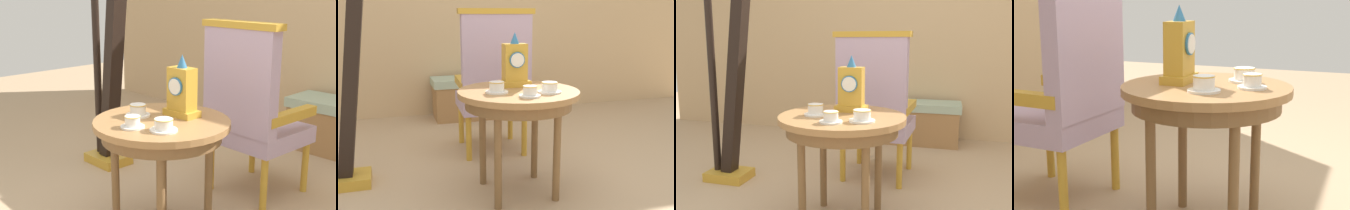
{
  "view_description": "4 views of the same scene",
  "coord_description": "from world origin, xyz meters",
  "views": [
    {
      "loc": [
        1.67,
        -1.57,
        1.34
      ],
      "look_at": [
        -0.08,
        0.15,
        0.71
      ],
      "focal_mm": 49.36,
      "sensor_mm": 36.0,
      "label": 1
    },
    {
      "loc": [
        -0.78,
        -2.13,
        1.1
      ],
      "look_at": [
        -0.08,
        0.15,
        0.55
      ],
      "focal_mm": 41.87,
      "sensor_mm": 36.0,
      "label": 2
    },
    {
      "loc": [
        0.54,
        -1.9,
        1.07
      ],
      "look_at": [
        -0.04,
        0.12,
        0.7
      ],
      "focal_mm": 38.9,
      "sensor_mm": 36.0,
      "label": 3
    },
    {
      "loc": [
        -2.0,
        -0.63,
        1.03
      ],
      "look_at": [
        -0.11,
        0.13,
        0.58
      ],
      "focal_mm": 53.24,
      "sensor_mm": 36.0,
      "label": 4
    }
  ],
  "objects": [
    {
      "name": "wall_back",
      "position": [
        0.0,
        2.25,
        1.4
      ],
      "size": [
        6.0,
        0.1,
        2.8
      ],
      "primitive_type": "cube",
      "color": "tan",
      "rests_on": "ground"
    },
    {
      "name": "side_table",
      "position": [
        -0.03,
        0.05,
        0.58
      ],
      "size": [
        0.73,
        0.73,
        0.65
      ],
      "color": "#9E7042",
      "rests_on": "ground"
    },
    {
      "name": "teacup_left",
      "position": [
        -0.17,
        0.01,
        0.69
      ],
      "size": [
        0.13,
        0.13,
        0.07
      ],
      "color": "white",
      "rests_on": "side_table"
    },
    {
      "name": "teacup_right",
      "position": [
        -0.03,
        -0.15,
        0.68
      ],
      "size": [
        0.12,
        0.12,
        0.06
      ],
      "color": "white",
      "rests_on": "side_table"
    },
    {
      "name": "teacup_center",
      "position": [
        0.12,
        -0.08,
        0.68
      ],
      "size": [
        0.14,
        0.14,
        0.06
      ],
      "color": "white",
      "rests_on": "side_table"
    },
    {
      "name": "mantel_clock",
      "position": [
        -0.01,
        0.18,
        0.79
      ],
      "size": [
        0.19,
        0.11,
        0.34
      ],
      "color": "gold",
      "rests_on": "side_table"
    },
    {
      "name": "armchair",
      "position": [
        0.02,
        0.78,
        0.59
      ],
      "size": [
        0.57,
        0.56,
        1.14
      ],
      "color": "#B299B7",
      "rests_on": "ground"
    },
    {
      "name": "harp",
      "position": [
        -1.04,
        0.47,
        0.71
      ],
      "size": [
        0.4,
        0.24,
        1.75
      ],
      "color": "gold",
      "rests_on": "ground"
    },
    {
      "name": "window_bench",
      "position": [
        0.18,
        1.95,
        0.22
      ],
      "size": [
        1.02,
        0.4,
        0.44
      ],
      "color": "#9EB299",
      "rests_on": "ground"
    }
  ]
}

